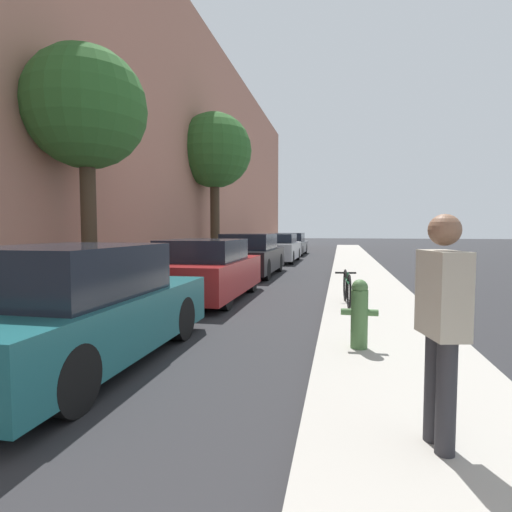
% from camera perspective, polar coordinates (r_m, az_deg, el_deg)
% --- Properties ---
extents(ground_plane, '(120.00, 120.00, 0.00)m').
position_cam_1_polar(ground_plane, '(14.91, 3.07, -2.60)').
color(ground_plane, '#28282B').
extents(sidewalk_left, '(2.00, 52.00, 0.12)m').
position_cam_1_polar(sidewalk_left, '(15.59, -7.54, -2.13)').
color(sidewalk_left, '#ADA89E').
rests_on(sidewalk_left, ground).
extents(sidewalk_right, '(2.00, 52.00, 0.12)m').
position_cam_1_polar(sidewalk_right, '(14.76, 14.29, -2.55)').
color(sidewalk_right, '#ADA89E').
rests_on(sidewalk_right, ground).
extents(building_facade_left, '(0.70, 52.00, 10.90)m').
position_cam_1_polar(building_facade_left, '(16.45, -12.36, 17.03)').
color(building_facade_left, tan).
rests_on(building_facade_left, ground).
extents(parked_car_teal, '(1.80, 4.10, 1.46)m').
position_cam_1_polar(parked_car_teal, '(5.45, -23.53, -6.78)').
color(parked_car_teal, black).
rests_on(parked_car_teal, ground).
extents(parked_car_red, '(1.84, 4.02, 1.41)m').
position_cam_1_polar(parked_car_red, '(9.74, -7.01, -2.02)').
color(parked_car_red, black).
rests_on(parked_car_red, ground).
extents(parked_car_black, '(1.81, 4.49, 1.48)m').
position_cam_1_polar(parked_car_black, '(14.66, -0.77, 0.07)').
color(parked_car_black, black).
rests_on(parked_car_black, ground).
extents(parked_car_silver, '(1.81, 4.42, 1.41)m').
position_cam_1_polar(parked_car_silver, '(20.69, 3.16, 1.07)').
color(parked_car_silver, black).
rests_on(parked_car_silver, ground).
extents(parked_car_grey, '(1.83, 4.66, 1.40)m').
position_cam_1_polar(parked_car_grey, '(26.45, 4.81, 1.61)').
color(parked_car_grey, black).
rests_on(parked_car_grey, ground).
extents(street_tree_near, '(2.52, 2.52, 5.33)m').
position_cam_1_polar(street_tree_near, '(9.81, -22.48, 18.14)').
color(street_tree_near, '#423323').
rests_on(street_tree_near, sidewalk_left).
extents(street_tree_far, '(3.22, 3.22, 6.54)m').
position_cam_1_polar(street_tree_far, '(18.47, -5.77, 14.17)').
color(street_tree_far, '#423323').
rests_on(street_tree_far, sidewalk_left).
extents(fire_hydrant, '(0.47, 0.22, 0.89)m').
position_cam_1_polar(fire_hydrant, '(5.48, 14.12, -7.64)').
color(fire_hydrant, '#47703D').
rests_on(fire_hydrant, sidewalk_right).
extents(pedestrian, '(0.30, 0.45, 1.63)m').
position_cam_1_polar(pedestrian, '(3.14, 24.35, -7.70)').
color(pedestrian, '#2D2D33').
rests_on(pedestrian, sidewalk_right).
extents(bicycle, '(0.44, 1.64, 0.67)m').
position_cam_1_polar(bicycle, '(8.55, 12.48, -4.30)').
color(bicycle, black).
rests_on(bicycle, sidewalk_right).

